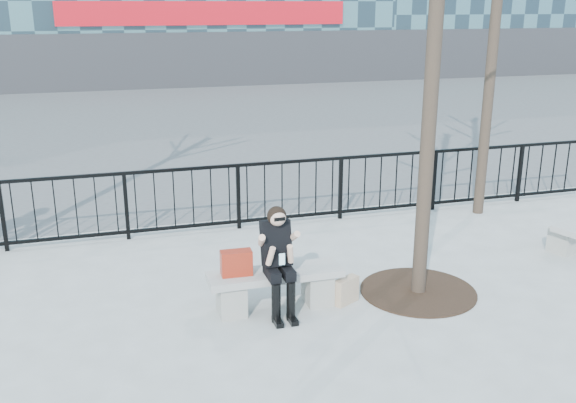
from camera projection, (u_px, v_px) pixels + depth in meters
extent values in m
plane|color=gray|center=(275.00, 307.00, 7.92)|extent=(120.00, 120.00, 0.00)
cube|color=#474747|center=(157.00, 115.00, 21.66)|extent=(60.00, 23.00, 0.01)
cube|color=black|center=(225.00, 166.00, 10.35)|extent=(14.00, 0.05, 0.05)
cube|color=black|center=(227.00, 222.00, 10.63)|extent=(14.00, 0.05, 0.05)
cube|color=#2D2D30|center=(208.00, 60.00, 28.49)|extent=(18.00, 0.08, 2.40)
cube|color=red|center=(207.00, 13.00, 27.85)|extent=(12.60, 0.12, 1.00)
cube|color=#2D2D30|center=(534.00, 52.00, 33.13)|extent=(16.00, 0.08, 2.40)
cylinder|color=black|center=(496.00, 10.00, 10.49)|extent=(0.18, 0.18, 7.00)
cylinder|color=black|center=(418.00, 291.00, 8.34)|extent=(1.50, 1.50, 0.02)
cube|color=gray|center=(231.00, 298.00, 7.71)|extent=(0.32, 0.38, 0.40)
cube|color=gray|center=(318.00, 287.00, 8.01)|extent=(0.32, 0.38, 0.40)
cube|color=gray|center=(275.00, 274.00, 7.79)|extent=(1.65, 0.46, 0.09)
cube|color=gray|center=(563.00, 240.00, 9.64)|extent=(0.30, 0.36, 0.37)
cube|color=maroon|center=(236.00, 263.00, 7.62)|extent=(0.38, 0.19, 0.31)
cube|color=#CCB490|center=(346.00, 291.00, 8.00)|extent=(0.37, 0.28, 0.33)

